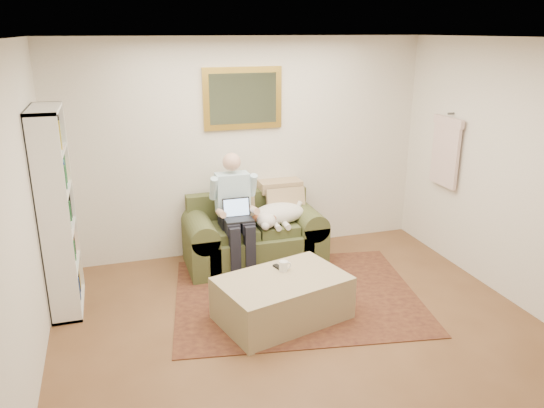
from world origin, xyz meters
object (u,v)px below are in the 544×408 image
ottoman (282,298)px  coffee_mug (283,266)px  sofa (254,240)px  bookshelf (57,212)px  laptop (238,214)px  seated_man (236,215)px  sleeping_dog (279,213)px

ottoman → coffee_mug: size_ratio=11.88×
sofa → bookshelf: (-2.08, -0.46, 0.72)m
laptop → bookshelf: bearing=-172.3°
ottoman → sofa: bearing=86.2°
sofa → seated_man: bearing=-148.5°
seated_man → sleeping_dog: (0.53, 0.07, -0.06)m
sofa → sleeping_dog: sofa is taller
seated_man → sofa: bearing=31.5°
laptop → ottoman: laptop is taller
sofa → coffee_mug: sofa is taller
laptop → sleeping_dog: 0.55m
laptop → sleeping_dog: size_ratio=0.47×
laptop → ottoman: size_ratio=0.26×
laptop → bookshelf: bookshelf is taller
seated_man → bookshelf: (-1.84, -0.31, 0.32)m
laptop → coffee_mug: bearing=-78.3°
seated_man → laptop: seated_man is taller
coffee_mug → seated_man: bearing=101.0°
laptop → ottoman: 1.26m
sleeping_dog → ottoman: 1.39m
coffee_mug → bookshelf: 2.24m
sofa → laptop: (-0.24, -0.21, 0.43)m
seated_man → ottoman: size_ratio=1.14×
ottoman → seated_man: bearing=97.1°
sofa → bookshelf: size_ratio=0.80×
sofa → sleeping_dog: bearing=-15.7°
seated_man → bookshelf: bookshelf is taller
laptop → bookshelf: size_ratio=0.16×
sleeping_dog → coffee_mug: size_ratio=6.61×
coffee_mug → ottoman: bearing=-111.5°
sofa → sleeping_dog: size_ratio=2.43×
sleeping_dog → bookshelf: bearing=-170.9°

